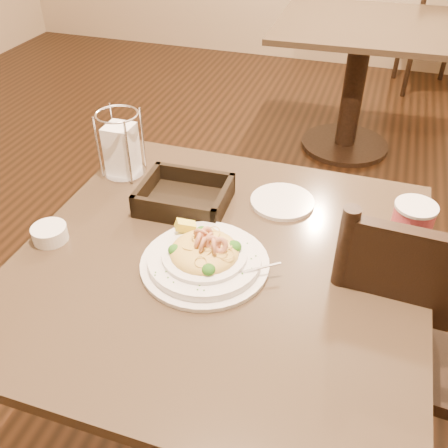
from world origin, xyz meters
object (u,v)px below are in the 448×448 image
(dining_chair_near, at_px, (407,336))
(side_plate, at_px, (282,201))
(bread_basket, at_px, (185,198))
(main_table, at_px, (222,327))
(dining_chair_far, at_px, (440,22))
(napkin_caddy, at_px, (122,148))
(pasta_bowl, at_px, (205,256))
(drink_glass, at_px, (409,235))
(background_table, at_px, (357,65))
(butter_ramekin, at_px, (50,233))

(dining_chair_near, distance_m, side_plate, 0.46)
(bread_basket, bearing_deg, main_table, -47.26)
(dining_chair_far, xyz_separation_m, napkin_caddy, (-0.95, -2.85, 0.32))
(dining_chair_far, height_order, pasta_bowl, dining_chair_far)
(dining_chair_near, relative_size, pasta_bowl, 3.02)
(drink_glass, xyz_separation_m, napkin_caddy, (-0.76, 0.15, 0.00))
(dining_chair_near, xyz_separation_m, side_plate, (-0.37, 0.13, 0.25))
(background_table, relative_size, napkin_caddy, 5.05)
(dining_chair_far, height_order, drink_glass, dining_chair_far)
(background_table, xyz_separation_m, napkin_caddy, (-0.50, -1.76, 0.31))
(main_table, distance_m, dining_chair_near, 0.47)
(dining_chair_far, distance_m, napkin_caddy, 3.02)
(side_plate, distance_m, butter_ramekin, 0.58)
(pasta_bowl, xyz_separation_m, bread_basket, (-0.13, 0.20, -0.00))
(pasta_bowl, bearing_deg, bread_basket, 122.34)
(dining_chair_far, bearing_deg, side_plate, 67.15)
(background_table, height_order, bread_basket, bread_basket)
(drink_glass, bearing_deg, side_plate, 155.14)
(napkin_caddy, relative_size, butter_ramekin, 2.26)
(napkin_caddy, height_order, side_plate, napkin_caddy)
(main_table, height_order, butter_ramekin, butter_ramekin)
(bread_basket, bearing_deg, butter_ramekin, -137.12)
(main_table, distance_m, side_plate, 0.36)
(background_table, relative_size, drink_glass, 5.46)
(background_table, xyz_separation_m, side_plate, (-0.04, -1.77, 0.24))
(main_table, bearing_deg, bread_basket, 132.74)
(dining_chair_near, relative_size, napkin_caddy, 5.05)
(dining_chair_near, xyz_separation_m, dining_chair_far, (0.13, 2.98, 0.00))
(main_table, xyz_separation_m, butter_ramekin, (-0.40, -0.06, 0.25))
(dining_chair_near, height_order, dining_chair_far, same)
(dining_chair_near, distance_m, pasta_bowl, 0.57)
(pasta_bowl, bearing_deg, drink_glass, 19.78)
(dining_chair_near, distance_m, bread_basket, 0.66)
(main_table, height_order, napkin_caddy, napkin_caddy)
(bread_basket, distance_m, napkin_caddy, 0.25)
(dining_chair_far, bearing_deg, dining_chair_near, 74.49)
(dining_chair_far, bearing_deg, drink_glass, 73.29)
(background_table, xyz_separation_m, drink_glass, (0.26, -1.91, 0.31))
(dining_chair_near, bearing_deg, main_table, 18.65)
(side_plate, bearing_deg, bread_basket, -160.09)
(drink_glass, relative_size, side_plate, 1.03)
(dining_chair_near, xyz_separation_m, pasta_bowl, (-0.47, -0.16, 0.27))
(dining_chair_far, distance_m, side_plate, 2.91)
(dining_chair_near, height_order, butter_ramekin, dining_chair_near)
(main_table, height_order, side_plate, side_plate)
(drink_glass, bearing_deg, dining_chair_far, 86.30)
(background_table, distance_m, side_plate, 1.79)
(main_table, height_order, bread_basket, bread_basket)
(dining_chair_far, height_order, bread_basket, dining_chair_far)
(bread_basket, bearing_deg, background_table, 81.55)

